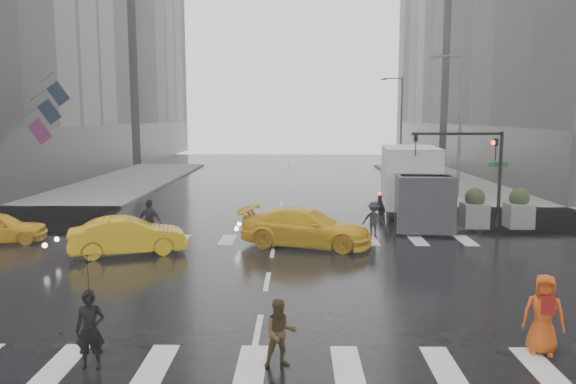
{
  "coord_description": "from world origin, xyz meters",
  "views": [
    {
      "loc": [
        0.96,
        -17.09,
        5.15
      ],
      "look_at": [
        0.62,
        2.0,
        2.58
      ],
      "focal_mm": 35.0,
      "sensor_mm": 36.0,
      "label": 1
    }
  ],
  "objects_px": {
    "pedestrian_brown": "(280,333)",
    "taxi_mid": "(128,236)",
    "box_truck": "(413,183)",
    "traffic_signal_pole": "(478,160)",
    "pedestrian_orange": "(544,314)"
  },
  "relations": [
    {
      "from": "box_truck",
      "to": "traffic_signal_pole",
      "type": "bearing_deg",
      "value": -35.18
    },
    {
      "from": "box_truck",
      "to": "taxi_mid",
      "type": "bearing_deg",
      "value": -145.87
    },
    {
      "from": "traffic_signal_pole",
      "to": "box_truck",
      "type": "relative_size",
      "value": 0.65
    },
    {
      "from": "traffic_signal_pole",
      "to": "pedestrian_brown",
      "type": "height_order",
      "value": "traffic_signal_pole"
    },
    {
      "from": "pedestrian_orange",
      "to": "box_truck",
      "type": "bearing_deg",
      "value": 106.15
    },
    {
      "from": "pedestrian_orange",
      "to": "taxi_mid",
      "type": "distance_m",
      "value": 14.63
    },
    {
      "from": "traffic_signal_pole",
      "to": "pedestrian_orange",
      "type": "height_order",
      "value": "traffic_signal_pole"
    },
    {
      "from": "traffic_signal_pole",
      "to": "box_truck",
      "type": "distance_m",
      "value": 3.42
    },
    {
      "from": "pedestrian_brown",
      "to": "taxi_mid",
      "type": "xyz_separation_m",
      "value": [
        -6.03,
        9.48,
        -0.02
      ]
    },
    {
      "from": "box_truck",
      "to": "pedestrian_brown",
      "type": "bearing_deg",
      "value": -105.08
    },
    {
      "from": "taxi_mid",
      "to": "pedestrian_brown",
      "type": "bearing_deg",
      "value": -166.83
    },
    {
      "from": "pedestrian_brown",
      "to": "pedestrian_orange",
      "type": "xyz_separation_m",
      "value": [
        5.71,
        0.76,
        0.17
      ]
    },
    {
      "from": "pedestrian_orange",
      "to": "taxi_mid",
      "type": "xyz_separation_m",
      "value": [
        -11.74,
        8.72,
        -0.19
      ]
    },
    {
      "from": "traffic_signal_pole",
      "to": "pedestrian_brown",
      "type": "bearing_deg",
      "value": -120.91
    },
    {
      "from": "traffic_signal_pole",
      "to": "pedestrian_orange",
      "type": "distance_m",
      "value": 13.74
    }
  ]
}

